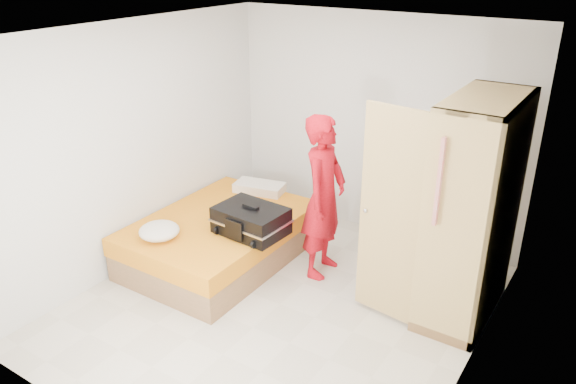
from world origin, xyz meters
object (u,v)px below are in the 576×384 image
Objects in this scene: bed at (220,239)px; wardrobe at (466,217)px; person at (324,197)px; round_cushion at (159,231)px; suitcase at (251,221)px.

bed is 0.96× the size of wardrobe.
wardrobe is 1.20× the size of person.
wardrobe reaches higher than round_cushion.
suitcase is (0.48, -0.06, 0.39)m from bed.
suitcase is at bearing -7.31° from bed.
wardrobe reaches higher than bed.
wardrobe reaches higher than suitcase.
wardrobe is at bearing 18.97° from suitcase.
suitcase is (-2.02, -0.55, -0.36)m from wardrobe.
bed is 1.31m from person.
bed is 1.16× the size of person.
suitcase is (-0.59, -0.47, -0.23)m from person.
suitcase is 0.94m from round_cushion.
person is at bearing 39.49° from round_cushion.
round_cushion is at bearing -109.10° from bed.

